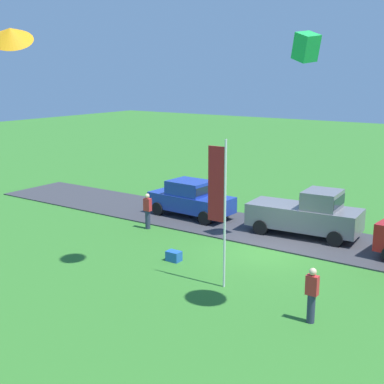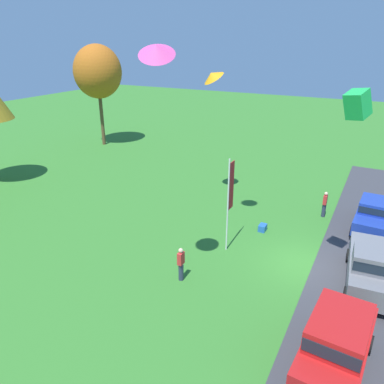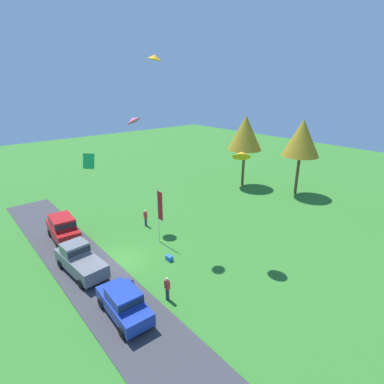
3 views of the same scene
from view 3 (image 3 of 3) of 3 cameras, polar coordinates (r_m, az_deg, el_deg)
The scene contains 15 objects.
ground_plane at distance 25.38m, azimuth -13.26°, elevation -12.49°, with size 120.00×120.00×0.00m, color #337528.
pavement_strip at distance 24.52m, azimuth -19.01°, elevation -14.32°, with size 36.00×4.40×0.06m, color #38383D.
car_suv_far_end at distance 29.23m, azimuth -23.36°, elevation -6.24°, with size 4.73×2.32×2.28m.
car_pickup_mid_row at distance 24.28m, azimuth -20.62°, elevation -11.88°, with size 5.13×2.36×2.14m.
car_sedan_by_flagpole at distance 19.58m, azimuth -12.85°, elevation -19.78°, with size 4.48×2.12×1.84m.
person_beside_suv at distance 20.47m, azimuth -4.73°, elevation -17.84°, with size 0.36×0.24×1.71m.
person_watching_sky at distance 30.07m, azimuth -8.83°, elevation -4.88°, with size 0.36×0.24×1.71m.
tree_right_of_center at distance 40.74m, azimuth 10.11°, elevation 11.01°, with size 4.52×4.52×9.54m.
tree_lone_near at distance 39.05m, azimuth 20.19°, elevation 9.62°, with size 4.48×4.48×9.45m.
flag_banner at distance 25.79m, azimuth -6.21°, elevation -3.29°, with size 0.71×0.08×5.15m.
cooler_box at distance 24.67m, azimuth -4.35°, elevation -12.44°, with size 0.56×0.40×0.40m, color blue.
kite_delta_high_left at distance 24.95m, azimuth -7.14°, elevation 24.14°, with size 1.12×1.12×0.36m, color orange.
kite_delta_topmost at distance 28.73m, azimuth -11.19°, elevation 13.37°, with size 1.31×1.31×0.36m, color #EA4C9E.
kite_delta_over_trees at distance 22.55m, azimuth 9.39°, elevation 7.09°, with size 1.38×1.38×0.41m, color orange.
kite_box_near_flag at distance 22.32m, azimuth -19.06°, elevation 5.53°, with size 0.74×0.74×1.04m, color green.
Camera 3 is at (19.49, -9.19, 13.41)m, focal length 28.00 mm.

